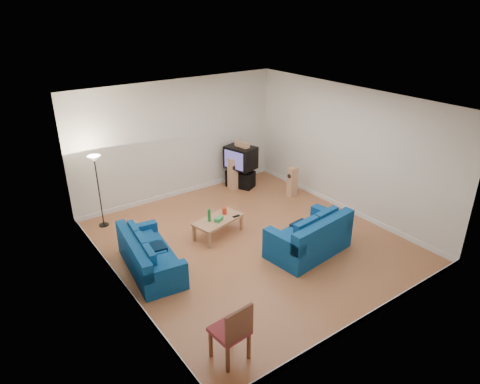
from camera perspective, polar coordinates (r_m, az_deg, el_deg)
room at (r=9.12m, az=1.46°, el=1.69°), size 6.01×6.51×3.21m
sofa_three_seat at (r=8.92m, az=-12.14°, el=-8.62°), size 1.09×2.07×0.76m
sofa_loveseat at (r=9.37m, az=9.36°, el=-6.22°), size 1.91×1.21×0.90m
coffee_table at (r=9.91m, az=-2.94°, el=-3.87°), size 1.28×0.84×0.43m
bottle at (r=9.73m, az=-4.12°, el=-3.12°), size 0.10×0.10×0.30m
tissue_box at (r=9.78m, az=-2.86°, el=-3.62°), size 0.25×0.20×0.09m
red_canister at (r=10.07m, az=-2.09°, el=-2.53°), size 0.13×0.13×0.16m
remote at (r=9.97m, az=-0.51°, el=-3.24°), size 0.18×0.06×0.02m
tv_stand at (r=12.53m, az=0.07°, el=1.79°), size 0.75×0.90×0.48m
av_receiver at (r=12.49m, az=0.04°, el=3.14°), size 0.42×0.49×0.11m
television at (r=12.29m, az=0.07°, el=4.64°), size 0.81×0.96×0.64m
centre_speaker at (r=12.15m, az=0.29°, el=6.39°), size 0.26×0.47×0.15m
speaker_left at (r=12.30m, az=-0.98°, el=2.48°), size 0.26×0.32×0.94m
speaker_right at (r=11.95m, az=6.98°, el=1.37°), size 0.27×0.21×0.84m
floor_lamp at (r=10.40m, az=-18.70°, el=2.97°), size 0.31×0.31×1.80m
dining_chair at (r=6.64m, az=-0.96°, el=-17.96°), size 0.55×0.55×1.05m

